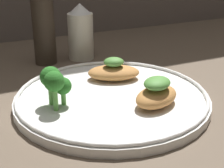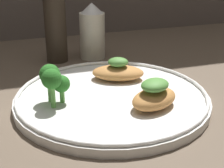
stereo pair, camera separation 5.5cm
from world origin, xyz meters
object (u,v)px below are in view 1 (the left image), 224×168
at_px(plate, 112,98).
at_px(broccoli_bunch, 55,82).
at_px(sauce_bottle, 81,33).
at_px(pepper_grinder, 44,27).

distance_m(plate, broccoli_bunch, 0.10).
relative_size(plate, sauce_bottle, 2.57).
xyz_separation_m(sauce_bottle, pepper_grinder, (-0.08, -0.00, 0.02)).
height_order(plate, sauce_bottle, sauce_bottle).
bearing_deg(sauce_bottle, plate, -97.62).
relative_size(broccoli_bunch, sauce_bottle, 0.50).
bearing_deg(broccoli_bunch, sauce_bottle, 62.43).
height_order(plate, pepper_grinder, pepper_grinder).
height_order(plate, broccoli_bunch, broccoli_bunch).
distance_m(broccoli_bunch, sauce_bottle, 0.27).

